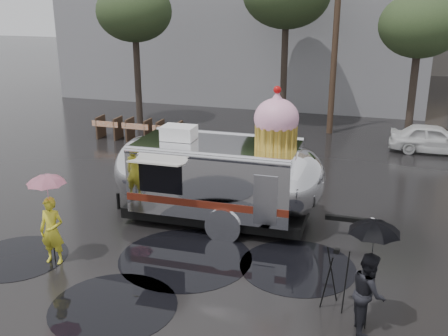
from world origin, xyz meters
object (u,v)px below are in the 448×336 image
(airstream_trailer, at_px, (220,174))
(tripod, at_px, (335,274))
(person_right, at_px, (368,292))
(person_left, at_px, (52,231))

(airstream_trailer, relative_size, tripod, 5.58)
(airstream_trailer, height_order, tripod, airstream_trailer)
(person_right, height_order, tripod, person_right)
(airstream_trailer, distance_m, tripod, 5.08)
(airstream_trailer, bearing_deg, tripod, -44.93)
(tripod, bearing_deg, person_right, -29.36)
(person_left, xyz_separation_m, tripod, (6.81, 0.09, -0.06))
(person_right, relative_size, tripod, 1.21)
(airstream_trailer, relative_size, person_right, 4.63)
(airstream_trailer, xyz_separation_m, tripod, (3.64, -3.48, -0.66))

